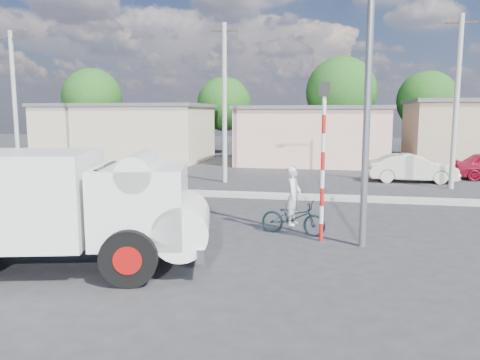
% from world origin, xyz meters
% --- Properties ---
extents(ground_plane, '(120.00, 120.00, 0.00)m').
position_xyz_m(ground_plane, '(0.00, 0.00, 0.00)').
color(ground_plane, '#28282B').
rests_on(ground_plane, ground).
extents(median, '(40.00, 0.80, 0.16)m').
position_xyz_m(median, '(0.00, 8.00, 0.08)').
color(median, '#99968E').
rests_on(median, ground).
extents(truck, '(6.91, 3.90, 2.70)m').
position_xyz_m(truck, '(-2.50, -2.07, 1.50)').
color(truck, black).
rests_on(truck, ground).
extents(bicycle, '(2.04, 1.07, 1.02)m').
position_xyz_m(bicycle, '(2.37, 2.08, 0.51)').
color(bicycle, black).
rests_on(bicycle, ground).
extents(cyclist, '(0.54, 0.70, 1.72)m').
position_xyz_m(cyclist, '(2.37, 2.08, 0.86)').
color(cyclist, white).
rests_on(cyclist, ground).
extents(car_cream, '(4.43, 1.61, 1.45)m').
position_xyz_m(car_cream, '(7.52, 13.95, 0.73)').
color(car_cream, beige).
rests_on(car_cream, ground).
extents(traffic_pole, '(0.28, 0.18, 4.36)m').
position_xyz_m(traffic_pole, '(3.20, 1.50, 2.59)').
color(traffic_pole, red).
rests_on(traffic_pole, ground).
extents(streetlight, '(2.34, 0.22, 9.00)m').
position_xyz_m(streetlight, '(4.14, 1.20, 4.96)').
color(streetlight, slate).
rests_on(streetlight, ground).
extents(building_row, '(37.80, 7.30, 4.44)m').
position_xyz_m(building_row, '(1.10, 22.00, 2.13)').
color(building_row, beige).
rests_on(building_row, ground).
extents(tree_row, '(51.24, 7.43, 8.42)m').
position_xyz_m(tree_row, '(7.45, 28.53, 4.96)').
color(tree_row, '#38281E').
rests_on(tree_row, ground).
extents(utility_poles, '(35.40, 0.24, 8.00)m').
position_xyz_m(utility_poles, '(3.25, 12.00, 4.07)').
color(utility_poles, '#99968E').
rests_on(utility_poles, ground).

